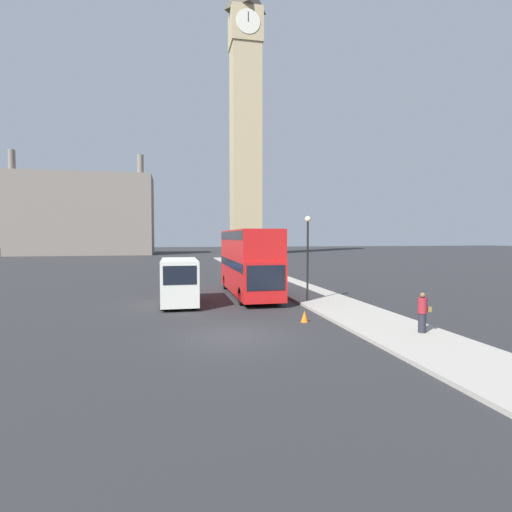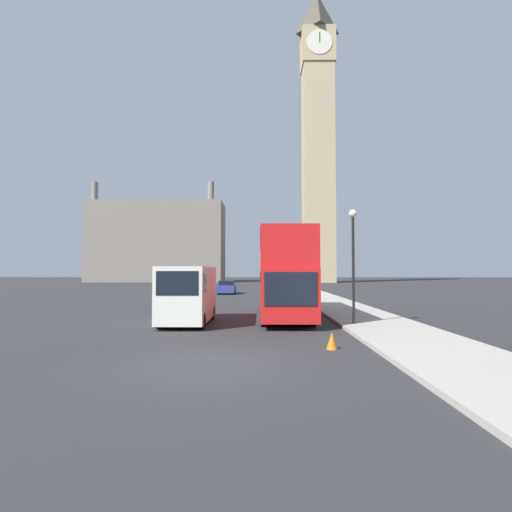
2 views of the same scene
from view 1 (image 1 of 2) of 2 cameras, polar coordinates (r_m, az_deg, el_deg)
ground_plane at (r=16.76m, az=-3.27°, el=-11.30°), size 300.00×300.00×0.00m
sidewalk_strip at (r=18.97m, az=18.09°, el=-9.54°), size 3.78×120.00×0.15m
clock_tower at (r=98.96m, az=-1.52°, el=20.04°), size 7.18×7.35×65.46m
building_block_distant at (r=99.62m, az=-23.35°, el=5.43°), size 30.45×11.46×22.27m
red_double_decker_bus at (r=27.59m, az=-1.10°, el=-0.48°), size 2.55×10.85×4.54m
white_van at (r=24.29m, az=-10.89°, el=-3.49°), size 2.12×5.20×2.73m
pedestrian at (r=17.81m, az=22.69°, el=-7.47°), size 0.53×0.37×1.65m
street_lamp at (r=24.50m, az=7.40°, el=1.62°), size 0.36×0.36×5.18m
parked_sedan at (r=49.51m, az=-11.54°, el=-1.26°), size 1.85×4.45×1.47m
traffic_cone at (r=19.39m, az=6.95°, el=-8.55°), size 0.36×0.36×0.55m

